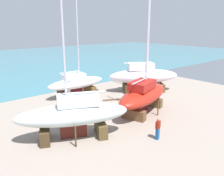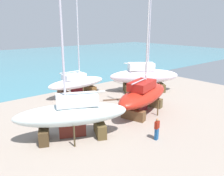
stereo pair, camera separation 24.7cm
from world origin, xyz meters
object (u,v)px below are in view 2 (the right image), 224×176
(sailboat_far_slipway, at_px, (143,95))
(worker, at_px, (157,129))
(sailboat_small_center, at_px, (144,76))
(sailboat_large_starboard, at_px, (77,83))
(sailboat_mid_port, at_px, (72,114))

(sailboat_far_slipway, relative_size, worker, 7.16)
(sailboat_far_slipway, distance_m, sailboat_small_center, 7.65)
(sailboat_large_starboard, distance_m, worker, 13.59)
(sailboat_large_starboard, xyz_separation_m, sailboat_mid_port, (-6.03, -9.29, 0.35))
(worker, bearing_deg, sailboat_mid_port, -146.68)
(sailboat_small_center, height_order, worker, sailboat_small_center)
(sailboat_far_slipway, xyz_separation_m, sailboat_small_center, (5.67, 5.13, 0.26))
(sailboat_far_slipway, height_order, worker, sailboat_far_slipway)
(sailboat_mid_port, distance_m, worker, 6.41)
(sailboat_mid_port, relative_size, sailboat_small_center, 1.07)
(sailboat_large_starboard, bearing_deg, worker, -95.21)
(sailboat_mid_port, bearing_deg, sailboat_small_center, -133.05)
(sailboat_small_center, bearing_deg, worker, -100.66)
(sailboat_large_starboard, relative_size, sailboat_mid_port, 0.77)
(sailboat_large_starboard, distance_m, sailboat_small_center, 8.62)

